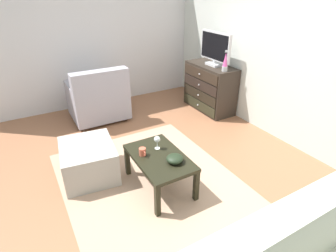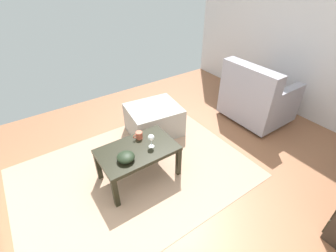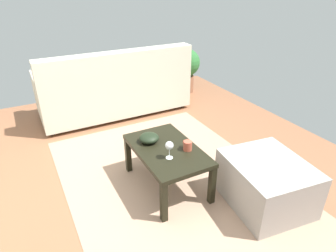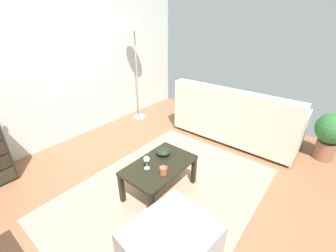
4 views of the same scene
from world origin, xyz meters
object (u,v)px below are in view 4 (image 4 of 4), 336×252
at_px(wine_glass, 147,160).
at_px(mug, 163,171).
at_px(coffee_table, 159,168).
at_px(potted_plant, 331,133).
at_px(couch_large, 235,119).
at_px(bowl_decorative, 163,151).
at_px(ottoman, 170,247).
at_px(standing_lamp, 134,36).

bearing_deg(wine_glass, mug, -78.50).
bearing_deg(coffee_table, potted_plant, -35.03).
bearing_deg(couch_large, mug, -179.55).
xyz_separation_m(wine_glass, bowl_decorative, (0.32, 0.04, -0.08)).
xyz_separation_m(couch_large, ottoman, (-2.40, -0.50, -0.15)).
relative_size(mug, couch_large, 0.06).
relative_size(mug, standing_lamp, 0.06).
relative_size(couch_large, ottoman, 2.89).
bearing_deg(wine_glass, potted_plant, -34.16).
bearing_deg(mug, standing_lamp, 52.04).
distance_m(wine_glass, standing_lamp, 2.54).
distance_m(couch_large, potted_plant, 1.35).
height_order(mug, couch_large, couch_large).
bearing_deg(bowl_decorative, coffee_table, -152.87).
bearing_deg(mug, wine_glass, 101.50).
bearing_deg(couch_large, bowl_decorative, 172.18).
xyz_separation_m(coffee_table, potted_plant, (2.07, -1.45, 0.08)).
xyz_separation_m(coffee_table, standing_lamp, (1.39, 1.77, 1.26)).
bearing_deg(mug, bowl_decorative, 40.15).
relative_size(wine_glass, bowl_decorative, 0.87).
xyz_separation_m(mug, ottoman, (-0.49, -0.49, -0.25)).
height_order(mug, bowl_decorative, mug).
bearing_deg(bowl_decorative, ottoman, -136.89).
xyz_separation_m(standing_lamp, potted_plant, (0.68, -3.22, -1.17)).
distance_m(coffee_table, wine_glass, 0.23).
bearing_deg(bowl_decorative, couch_large, -7.82).
bearing_deg(wine_glass, bowl_decorative, 6.53).
distance_m(mug, bowl_decorative, 0.37).
bearing_deg(bowl_decorative, standing_lamp, 54.15).
bearing_deg(couch_large, wine_glass, 174.54).
distance_m(bowl_decorative, couch_large, 1.64).
bearing_deg(mug, potted_plant, -30.91).
bearing_deg(ottoman, mug, 44.69).
relative_size(wine_glass, standing_lamp, 0.08).
distance_m(standing_lamp, potted_plant, 3.49).
bearing_deg(ottoman, potted_plant, -16.98).
height_order(couch_large, potted_plant, couch_large).
height_order(standing_lamp, potted_plant, standing_lamp).
bearing_deg(potted_plant, couch_large, 101.41).
distance_m(wine_glass, couch_large, 1.96).
relative_size(coffee_table, standing_lamp, 0.44).
height_order(bowl_decorative, potted_plant, potted_plant).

